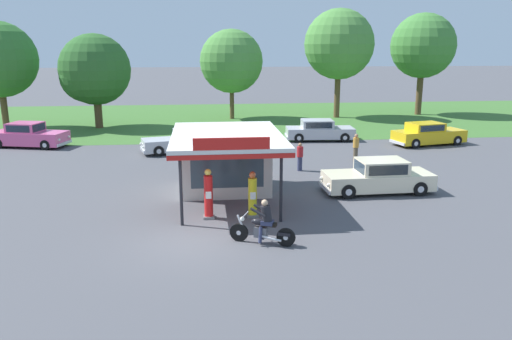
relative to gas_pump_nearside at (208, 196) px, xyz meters
name	(u,v)px	position (x,y,z in m)	size (l,w,h in m)	color
ground_plane	(194,241)	(-0.55, -2.30, -0.91)	(300.00, 300.00, 0.00)	#4C4C51
grass_verge_strip	(198,119)	(-0.55, 27.70, -0.90)	(120.00, 24.00, 0.01)	#3D6B2D
service_station_kiosk	(226,156)	(0.86, 3.54, 0.80)	(4.65, 6.91, 3.37)	beige
gas_pump_nearside	(208,196)	(0.00, 0.00, 0.00)	(0.44, 0.44, 1.98)	slate
gas_pump_offside	(253,196)	(1.72, 0.00, -0.07)	(0.44, 0.44, 1.83)	slate
motorcycle_with_rider	(263,226)	(1.79, -2.84, -0.25)	(2.16, 1.04, 1.58)	black
featured_classic_sedan	(378,177)	(7.81, 2.81, -0.22)	(5.15, 2.07, 1.52)	beige
parked_car_back_row_far_right	(29,136)	(-11.72, 15.71, -0.18)	(5.39, 3.12, 1.62)	#E55993
parked_car_back_row_centre	(185,142)	(-1.28, 12.91, -0.25)	(5.57, 2.97, 1.43)	#B7B7BC
parked_car_second_row_spare	(319,131)	(8.14, 15.97, -0.23)	(5.05, 2.26, 1.47)	#B7B7BC
parked_car_back_row_left	(428,134)	(15.11, 13.49, -0.20)	(5.33, 2.79, 1.52)	gold
bystander_leaning_by_kiosk	(356,147)	(8.71, 9.16, -0.07)	(0.34, 0.34, 1.60)	brown
bystander_strolling_foreground	(300,156)	(5.01, 7.19, -0.11)	(0.34, 0.34, 1.52)	#2D3351
tree_oak_far_right	(93,72)	(-8.82, 23.40, 3.66)	(5.69, 5.69, 7.57)	brown
tree_oak_centre	(339,44)	(12.48, 27.42, 5.80)	(6.39, 6.39, 9.92)	brown
tree_oak_distant_spare	(231,61)	(2.61, 27.56, 4.31)	(5.71, 5.71, 8.08)	brown
tree_oak_left	(421,47)	(20.86, 28.51, 5.55)	(6.13, 6.13, 9.66)	brown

